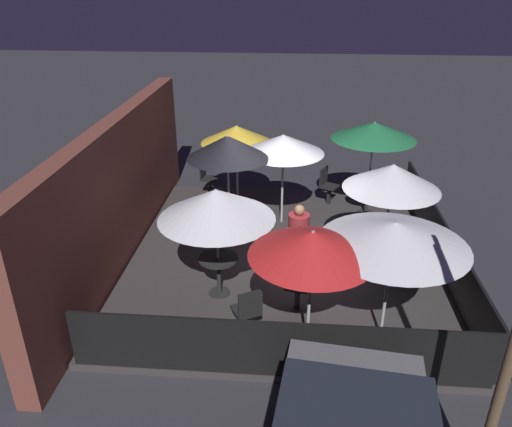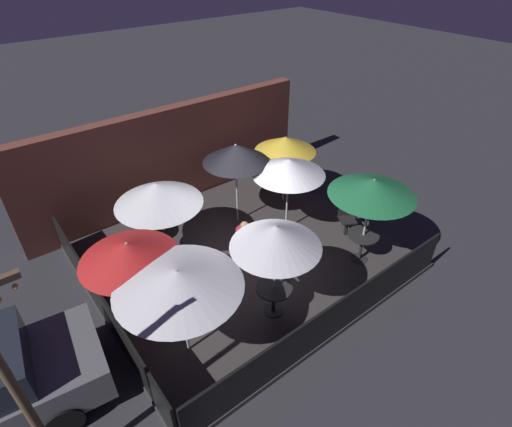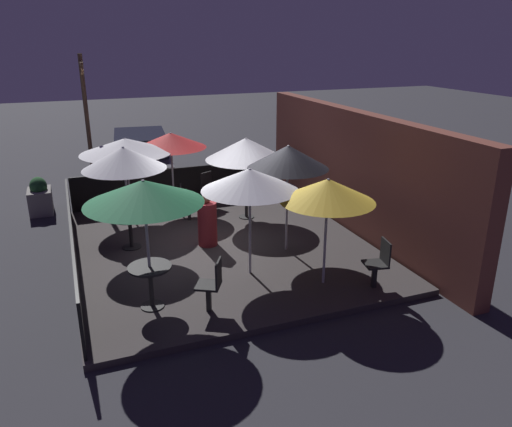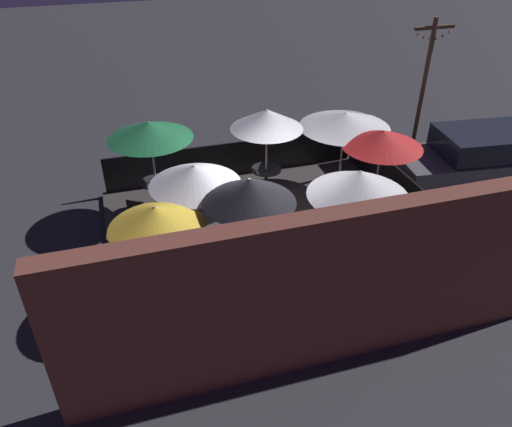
{
  "view_description": "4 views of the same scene",
  "coord_description": "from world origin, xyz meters",
  "px_view_note": "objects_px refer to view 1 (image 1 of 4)",
  "views": [
    {
      "loc": [
        -9.0,
        -0.14,
        5.41
      ],
      "look_at": [
        0.08,
        0.6,
        1.02
      ],
      "focal_mm": 35.0,
      "sensor_mm": 36.0,
      "label": 1
    },
    {
      "loc": [
        -4.36,
        -6.22,
        6.71
      ],
      "look_at": [
        0.51,
        0.07,
        1.11
      ],
      "focal_mm": 28.0,
      "sensor_mm": 36.0,
      "label": 2
    },
    {
      "loc": [
        9.91,
        -2.98,
        4.54
      ],
      "look_at": [
        0.58,
        0.63,
        0.97
      ],
      "focal_mm": 35.0,
      "sensor_mm": 36.0,
      "label": 3
    },
    {
      "loc": [
        2.86,
        8.62,
        6.7
      ],
      "look_at": [
        0.43,
        0.49,
        1.16
      ],
      "focal_mm": 35.0,
      "sensor_mm": 36.0,
      "label": 4
    }
  ],
  "objects_px": {
    "patio_umbrella_7": "(227,147)",
    "patio_chair_0": "(327,185)",
    "dining_table_0": "(383,249)",
    "patio_chair_1": "(207,177)",
    "patio_umbrella_4": "(237,134)",
    "patron_0": "(298,235)",
    "patio_umbrella_0": "(392,177)",
    "patio_umbrella_1": "(216,204)",
    "patio_umbrella_2": "(374,131)",
    "patio_chair_2": "(248,311)",
    "patio_chair_3": "(302,284)",
    "dining_table_1": "(219,266)",
    "dining_table_2": "(368,191)",
    "patio_umbrella_3": "(394,234)",
    "patio_umbrella_6": "(312,244)",
    "patio_umbrella_5": "(283,144)"
  },
  "relations": [
    {
      "from": "patio_umbrella_3",
      "to": "dining_table_2",
      "type": "distance_m",
      "value": 4.82
    },
    {
      "from": "patio_umbrella_5",
      "to": "patio_chair_0",
      "type": "distance_m",
      "value": 2.1
    },
    {
      "from": "patio_umbrella_7",
      "to": "patio_chair_2",
      "type": "xyz_separation_m",
      "value": [
        -3.42,
        -0.74,
        -1.55
      ]
    },
    {
      "from": "patio_umbrella_6",
      "to": "patio_chair_0",
      "type": "xyz_separation_m",
      "value": [
        5.52,
        -0.55,
        -1.35
      ]
    },
    {
      "from": "patio_umbrella_4",
      "to": "patio_chair_2",
      "type": "relative_size",
      "value": 2.16
    },
    {
      "from": "dining_table_1",
      "to": "patio_chair_0",
      "type": "xyz_separation_m",
      "value": [
        4.16,
        -2.13,
        -0.07
      ]
    },
    {
      "from": "patio_umbrella_5",
      "to": "patio_umbrella_1",
      "type": "bearing_deg",
      "value": 161.22
    },
    {
      "from": "patron_0",
      "to": "patio_umbrella_2",
      "type": "bearing_deg",
      "value": -124.76
    },
    {
      "from": "patio_umbrella_2",
      "to": "patio_chair_1",
      "type": "height_order",
      "value": "patio_umbrella_2"
    },
    {
      "from": "dining_table_1",
      "to": "patio_umbrella_5",
      "type": "bearing_deg",
      "value": -18.78
    },
    {
      "from": "patio_umbrella_6",
      "to": "patio_chair_1",
      "type": "bearing_deg",
      "value": 23.76
    },
    {
      "from": "patio_umbrella_3",
      "to": "patio_umbrella_4",
      "type": "bearing_deg",
      "value": 30.44
    },
    {
      "from": "patio_chair_0",
      "to": "patio_chair_3",
      "type": "relative_size",
      "value": 1.02
    },
    {
      "from": "patio_umbrella_6",
      "to": "dining_table_1",
      "type": "relative_size",
      "value": 2.74
    },
    {
      "from": "patio_umbrella_4",
      "to": "dining_table_2",
      "type": "distance_m",
      "value": 3.42
    },
    {
      "from": "patio_umbrella_0",
      "to": "patron_0",
      "type": "bearing_deg",
      "value": 74.18
    },
    {
      "from": "patio_chair_1",
      "to": "dining_table_1",
      "type": "bearing_deg",
      "value": -66.64
    },
    {
      "from": "patio_umbrella_4",
      "to": "patron_0",
      "type": "distance_m",
      "value": 3.25
    },
    {
      "from": "patio_chair_0",
      "to": "patron_0",
      "type": "bearing_deg",
      "value": -75.62
    },
    {
      "from": "patio_umbrella_3",
      "to": "patron_0",
      "type": "xyz_separation_m",
      "value": [
        2.37,
        1.35,
        -1.36
      ]
    },
    {
      "from": "patio_umbrella_6",
      "to": "dining_table_2",
      "type": "distance_m",
      "value": 5.37
    },
    {
      "from": "patio_umbrella_2",
      "to": "patio_umbrella_4",
      "type": "bearing_deg",
      "value": 85.02
    },
    {
      "from": "patio_umbrella_3",
      "to": "patio_umbrella_7",
      "type": "distance_m",
      "value": 4.33
    },
    {
      "from": "patio_chair_2",
      "to": "patio_chair_3",
      "type": "bearing_deg",
      "value": -73.42
    },
    {
      "from": "dining_table_2",
      "to": "patio_chair_3",
      "type": "relative_size",
      "value": 0.84
    },
    {
      "from": "patio_umbrella_2",
      "to": "patron_0",
      "type": "distance_m",
      "value": 3.2
    },
    {
      "from": "patio_umbrella_1",
      "to": "dining_table_0",
      "type": "height_order",
      "value": "patio_umbrella_1"
    },
    {
      "from": "dining_table_1",
      "to": "dining_table_0",
      "type": "bearing_deg",
      "value": -73.24
    },
    {
      "from": "patio_chair_3",
      "to": "patio_umbrella_6",
      "type": "bearing_deg",
      "value": 107.94
    },
    {
      "from": "patio_umbrella_2",
      "to": "dining_table_0",
      "type": "xyz_separation_m",
      "value": [
        -2.73,
        0.03,
        -1.52
      ]
    },
    {
      "from": "patio_umbrella_5",
      "to": "patio_umbrella_7",
      "type": "height_order",
      "value": "patio_umbrella_7"
    },
    {
      "from": "patio_umbrella_7",
      "to": "patio_chair_0",
      "type": "bearing_deg",
      "value": -49.37
    },
    {
      "from": "dining_table_0",
      "to": "patron_0",
      "type": "relative_size",
      "value": 0.63
    },
    {
      "from": "patio_umbrella_3",
      "to": "patio_chair_2",
      "type": "xyz_separation_m",
      "value": [
        -0.19,
        2.14,
        -1.36
      ]
    },
    {
      "from": "patio_umbrella_1",
      "to": "patio_umbrella_5",
      "type": "xyz_separation_m",
      "value": [
        3.03,
        -1.03,
        0.11
      ]
    },
    {
      "from": "patio_umbrella_0",
      "to": "patron_0",
      "type": "xyz_separation_m",
      "value": [
        0.46,
        1.62,
        -1.5
      ]
    },
    {
      "from": "patio_umbrella_3",
      "to": "patio_umbrella_2",
      "type": "bearing_deg",
      "value": -3.59
    },
    {
      "from": "patio_chair_0",
      "to": "patio_umbrella_6",
      "type": "bearing_deg",
      "value": -66.97
    },
    {
      "from": "dining_table_0",
      "to": "patio_chair_1",
      "type": "bearing_deg",
      "value": 48.73
    },
    {
      "from": "dining_table_1",
      "to": "patio_chair_1",
      "type": "bearing_deg",
      "value": 12.33
    },
    {
      "from": "dining_table_1",
      "to": "patio_chair_1",
      "type": "relative_size",
      "value": 0.81
    },
    {
      "from": "patio_umbrella_2",
      "to": "dining_table_0",
      "type": "distance_m",
      "value": 3.13
    },
    {
      "from": "patio_umbrella_4",
      "to": "dining_table_2",
      "type": "bearing_deg",
      "value": -94.98
    },
    {
      "from": "patio_umbrella_6",
      "to": "dining_table_1",
      "type": "xyz_separation_m",
      "value": [
        1.36,
        1.58,
        -1.28
      ]
    },
    {
      "from": "patio_umbrella_2",
      "to": "patio_umbrella_6",
      "type": "relative_size",
      "value": 1.1
    },
    {
      "from": "patio_umbrella_1",
      "to": "patio_umbrella_6",
      "type": "distance_m",
      "value": 2.09
    },
    {
      "from": "patio_umbrella_3",
      "to": "patron_0",
      "type": "bearing_deg",
      "value": 29.78
    },
    {
      "from": "patron_0",
      "to": "patio_umbrella_1",
      "type": "bearing_deg",
      "value": 45.24
    },
    {
      "from": "patio_umbrella_2",
      "to": "patio_chair_3",
      "type": "height_order",
      "value": "patio_umbrella_2"
    },
    {
      "from": "dining_table_2",
      "to": "patron_0",
      "type": "height_order",
      "value": "patron_0"
    }
  ]
}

